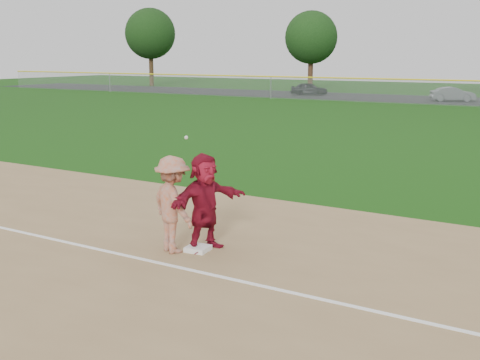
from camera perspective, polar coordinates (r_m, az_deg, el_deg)
The scene contains 9 objects.
ground at distance 12.18m, azimuth -3.69°, elevation -7.24°, with size 160.00×160.00×0.00m, color #16460D.
foul_line at distance 11.57m, azimuth -5.98°, elevation -8.20°, with size 60.00×0.10×0.01m, color white.
first_base at distance 12.44m, azimuth -4.00°, elevation -6.50°, with size 0.44×0.44×0.10m, color white.
base_runner at distance 12.28m, azimuth -3.38°, elevation -2.08°, with size 1.87×0.59×2.01m, color maroon.
car_left at distance 61.06m, azimuth 6.58°, elevation 8.59°, with size 1.47×3.65×1.24m, color black.
car_mid at distance 55.58m, azimuth 19.52°, elevation 7.68°, with size 1.30×3.74×1.23m, color #5A5D62.
first_base_play at distance 12.20m, azimuth -6.39°, elevation -2.32°, with size 1.46×1.19×2.42m.
tree_0 at distance 79.64m, azimuth -8.51°, elevation 13.56°, with size 6.40×6.40×9.81m.
tree_1 at distance 68.70m, azimuth 6.77°, elevation 13.27°, with size 5.80×5.80×8.75m.
Camera 1 is at (6.62, -9.43, 3.97)m, focal length 45.00 mm.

